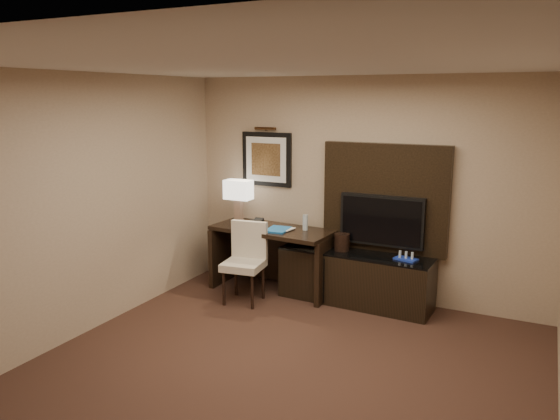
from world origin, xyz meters
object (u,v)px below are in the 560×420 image
Objects in this scene: tv at (382,221)px; table_lamp at (239,202)px; credenza at (355,278)px; water_bottle at (305,223)px; desk at (272,259)px; desk_phone at (255,223)px; desk_chair at (243,264)px; ice_bucket at (342,242)px; minibar_tray at (406,256)px.

tv is 1.74× the size of table_lamp.
credenza is at bearing -151.77° from tv.
tv is at bearing 6.38° from water_bottle.
desk_phone is (-0.22, -0.04, 0.46)m from desk.
desk_chair reaches higher than desk_phone.
ice_bucket is (1.03, 0.59, 0.26)m from desk_chair.
water_bottle is (-0.68, 0.04, 0.61)m from credenza.
ice_bucket is 0.81× the size of minibar_tray.
table_lamp is at bearing 117.20° from desk_chair.
desk_chair is 0.94m from table_lamp.
tv reaches higher than desk_chair.
minibar_tray is (1.82, 0.53, 0.20)m from desk_chair.
desk is 1.62× the size of desk_chair.
minibar_tray is at bearing -3.16° from water_bottle.
water_bottle is at bearing 2.10° from table_lamp.
water_bottle reaches higher than desk_phone.
desk_phone is 1.94m from minibar_tray.
tv is at bearing 14.93° from ice_bucket.
ice_bucket is 0.80m from minibar_tray.
tv is 5.17× the size of water_bottle.
tv is 0.54m from ice_bucket.
credenza is 3.19× the size of table_lamp.
water_bottle reaches higher than minibar_tray.
desk_phone is at bearing -17.08° from table_lamp.
desk is at bearing -179.52° from minibar_tray.
desk_chair is at bearing -131.83° from water_bottle.
ice_bucket reaches higher than minibar_tray.
desk is 0.54m from desk_chair.
ice_bucket reaches higher than credenza.
table_lamp is at bearing -175.75° from tv.
desk_chair reaches higher than minibar_tray.
water_bottle is 0.94× the size of ice_bucket.
table_lamp is at bearing 179.06° from minibar_tray.
desk is 8.20× the size of desk_phone.
credenza is at bearing -0.03° from table_lamp.
water_bottle is at bearing 179.55° from credenza.
table_lamp reaches higher than tv.
credenza is at bearing 176.63° from minibar_tray.
table_lamp is 2.97× the size of water_bottle.
desk_phone reaches higher than credenza.
desk is at bearing -5.61° from table_lamp.
water_bottle is at bearing 40.72° from desk_chair.
table_lamp reaches higher than desk.
table_lamp is 2.28× the size of minibar_tray.
minibar_tray is (0.61, -0.04, 0.36)m from credenza.
desk_phone is at bearing -173.61° from credenza.
table_lamp is (-0.39, 0.57, 0.64)m from desk_chair.
minibar_tray is (1.92, 0.05, -0.20)m from desk_phone.
minibar_tray is at bearing 8.86° from desk_chair.
minibar_tray is at bearing 2.38° from desk_phone.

